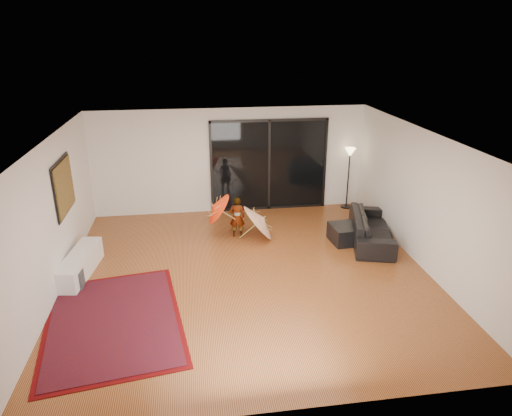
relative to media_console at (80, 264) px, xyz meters
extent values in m
plane|color=#AA602E|center=(3.25, -0.46, -0.22)|extent=(7.00, 7.00, 0.00)
plane|color=white|center=(3.25, -0.46, 2.48)|extent=(7.00, 7.00, 0.00)
plane|color=silver|center=(3.25, 3.04, 1.13)|extent=(7.00, 0.00, 7.00)
plane|color=silver|center=(3.25, -3.96, 1.13)|extent=(7.00, 0.00, 7.00)
plane|color=silver|center=(-0.25, -0.46, 1.13)|extent=(0.00, 7.00, 7.00)
plane|color=silver|center=(6.75, -0.46, 1.13)|extent=(0.00, 7.00, 7.00)
cube|color=black|center=(4.25, 3.01, 0.98)|extent=(3.00, 0.04, 2.40)
cube|color=black|center=(4.25, 2.99, 2.15)|extent=(3.06, 0.06, 0.06)
cube|color=black|center=(4.25, 2.99, -0.19)|extent=(3.06, 0.06, 0.06)
cube|color=black|center=(4.25, 2.99, 0.98)|extent=(0.06, 0.06, 2.40)
cube|color=black|center=(-0.23, 0.54, 1.43)|extent=(0.02, 1.28, 1.08)
cube|color=#205124|center=(-0.21, 0.54, 1.43)|extent=(0.03, 1.18, 0.98)
cube|color=white|center=(0.00, 0.00, 0.00)|extent=(0.63, 1.65, 0.45)
cube|color=#424244|center=(0.00, -0.49, -0.05)|extent=(0.30, 0.30, 0.34)
cube|color=#560709|center=(0.85, -1.70, -0.22)|extent=(2.57, 3.29, 0.01)
cube|color=maroon|center=(0.85, -1.70, -0.21)|extent=(2.39, 3.11, 0.02)
imported|color=black|center=(6.20, 0.66, 0.09)|extent=(1.37, 2.29, 0.63)
cube|color=black|center=(5.64, 0.70, -0.03)|extent=(0.75, 0.75, 0.39)
cylinder|color=black|center=(6.35, 2.79, -0.21)|extent=(0.28, 0.28, 0.03)
cylinder|color=black|center=(6.35, 2.79, 0.53)|extent=(0.04, 0.04, 1.51)
cone|color=#FFD899|center=(6.35, 2.79, 1.30)|extent=(0.28, 0.28, 0.22)
imported|color=#999999|center=(3.23, 1.34, 0.26)|extent=(0.39, 0.29, 0.97)
cone|color=#F7350D|center=(2.68, 1.29, 0.51)|extent=(0.60, 0.78, 0.73)
cylinder|color=#AC904A|center=(2.68, 1.29, 0.18)|extent=(0.42, 0.02, 0.32)
cylinder|color=#AC904A|center=(2.68, 1.29, 0.62)|extent=(0.05, 0.02, 0.05)
cone|color=silver|center=(3.83, 1.19, 0.28)|extent=(0.77, 0.98, 0.87)
cylinder|color=#AC904A|center=(3.83, 1.19, -0.09)|extent=(0.44, 0.02, 0.37)
cylinder|color=#AC904A|center=(3.83, 1.19, 0.40)|extent=(0.05, 0.02, 0.05)
camera|label=1|loc=(2.25, -8.28, 4.23)|focal=32.00mm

